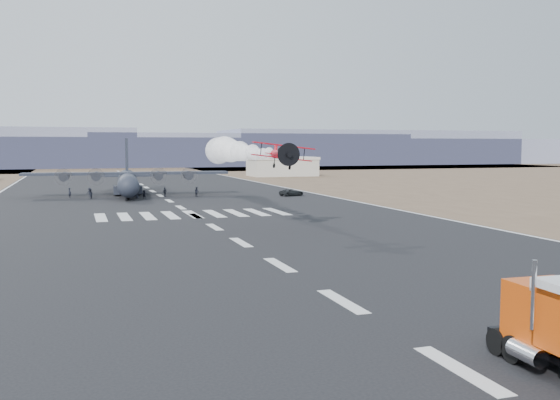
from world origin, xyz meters
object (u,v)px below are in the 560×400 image
crew_b (90,194)px  crew_c (90,193)px  hangar_right (282,166)px  crew_e (137,194)px  transport_aircraft (128,180)px  crew_d (165,192)px  crew_h (197,192)px  aerobatic_biplane (282,154)px  support_vehicle (292,192)px  crew_a (128,192)px  crew_f (144,195)px  crew_g (70,193)px

crew_b → crew_c: 3.68m
hangar_right → crew_e: size_ratio=13.00×
transport_aircraft → crew_d: bearing=-40.8°
transport_aircraft → crew_h: (11.71, -7.76, -1.89)m
aerobatic_biplane → crew_c: bearing=111.5°
crew_b → support_vehicle: bearing=87.4°
crew_a → crew_f: bearing=-51.7°
aerobatic_biplane → support_vehicle: bearing=70.9°
crew_b → crew_g: (-3.46, 3.17, 0.07)m
crew_c → crew_e: 9.35m
crew_d → crew_e: (-5.25, -2.29, -0.06)m
aerobatic_biplane → crew_e: (-11.31, 47.64, -7.62)m
hangar_right → support_vehicle: hangar_right is taller
aerobatic_biplane → crew_d: (-6.06, 49.93, -7.56)m
crew_e → crew_f: size_ratio=0.99×
aerobatic_biplane → support_vehicle: (16.62, 44.33, -7.76)m
crew_a → crew_e: 4.23m
support_vehicle → crew_a: crew_a is taller
hangar_right → crew_f: bearing=-124.2°
crew_c → crew_d: size_ratio=1.00×
crew_b → crew_f: 9.49m
aerobatic_biplane → crew_a: bearing=105.2°
crew_c → crew_h: (18.71, -4.38, 0.04)m
crew_f → crew_h: (9.74, 2.55, 0.10)m
crew_g → crew_d: bearing=-125.2°
crew_a → crew_c: size_ratio=1.05×
support_vehicle → crew_g: (-39.24, 7.80, 0.26)m
crew_e → crew_f: 2.21m
transport_aircraft → crew_d: (6.16, -6.09, -1.94)m
transport_aircraft → crew_a: transport_aircraft is taller
crew_b → crew_d: 13.14m
hangar_right → support_vehicle: 77.78m
transport_aircraft → support_vehicle: (28.84, -11.69, -2.14)m
transport_aircraft → crew_e: 8.66m
crew_c → crew_f: bearing=-40.2°
crew_a → crew_e: size_ratio=1.13×
aerobatic_biplane → crew_d: bearing=98.4°
crew_c → crew_h: crew_h is taller
crew_a → crew_h: (12.10, -3.41, -0.00)m
support_vehicle → crew_h: (-17.12, 3.93, 0.24)m
crew_c → transport_aircraft: bearing=23.3°
transport_aircraft → crew_b: 10.10m
aerobatic_biplane → crew_a: aerobatic_biplane is taller
crew_c → crew_h: 19.22m
aerobatic_biplane → support_vehicle: size_ratio=1.48×
crew_c → crew_f: size_ratio=1.07×
crew_f → crew_b: bearing=-15.7°
crew_h → crew_b: bearing=58.7°
transport_aircraft → crew_c: bearing=-150.3°
transport_aircraft → support_vehicle: 31.19m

